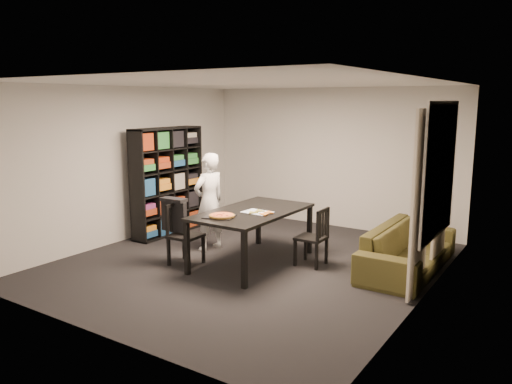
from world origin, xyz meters
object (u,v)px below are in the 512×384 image
Objects in this scene: dining_table at (252,215)px; baking_tray at (219,217)px; chair_right at (316,233)px; pepperoni_pizza at (222,216)px; bookshelf at (168,181)px; chair_left at (181,230)px; person at (209,202)px; sofa at (408,248)px.

dining_table is 0.61m from baking_tray.
chair_right reaches higher than pepperoni_pizza.
bookshelf is 1.00× the size of dining_table.
chair_left is 1.97m from chair_right.
dining_table is 2.23× the size of chair_right.
bookshelf is 1.29m from person.
person is (-1.80, -0.19, 0.29)m from chair_right.
sofa is at bearing 114.47° from chair_right.
baking_tray reaches higher than dining_table.
chair_left is at bearing 179.24° from baking_tray.
baking_tray is 1.14× the size of pepperoni_pizza.
pepperoni_pizza is at bearing 126.26° from sofa.
baking_tray reaches higher than sofa.
chair_left reaches higher than pepperoni_pizza.
person is 0.73× the size of sofa.
chair_left is 0.84m from person.
bookshelf reaches higher than chair_right.
chair_right reaches higher than dining_table.
bookshelf is 2.35m from baking_tray.
baking_tray is (-0.15, -0.59, 0.08)m from dining_table.
baking_tray is at bearing 58.13° from person.
baking_tray is at bearing -46.21° from chair_right.
chair_left is (1.32, -1.16, -0.44)m from bookshelf.
chair_left is at bearing -146.14° from dining_table.
person is 1.18m from pepperoni_pizza.
pepperoni_pizza is (2.08, -1.17, -0.13)m from bookshelf.
dining_table is at bearing 75.94° from baking_tray.
sofa is at bearing 35.70° from baking_tray.
chair_left is 2.24× the size of baking_tray.
person is 3.10m from sofa.
bookshelf reaches higher than chair_left.
sofa is (2.15, 1.55, -0.49)m from baking_tray.
pepperoni_pizza is at bearing -44.93° from chair_right.
baking_tray is at bearing -29.72° from bookshelf.
baking_tray is 0.05m from pepperoni_pizza.
sofa is at bearing 36.26° from pepperoni_pizza.
pepperoni_pizza is at bearing 59.55° from person.
chair_right is 1.30m from sofa.
baking_tray is at bearing -93.73° from chair_left.
chair_right is 2.13× the size of baking_tray.
pepperoni_pizza is at bearing -100.09° from dining_table.
person is at bearing -16.52° from bookshelf.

